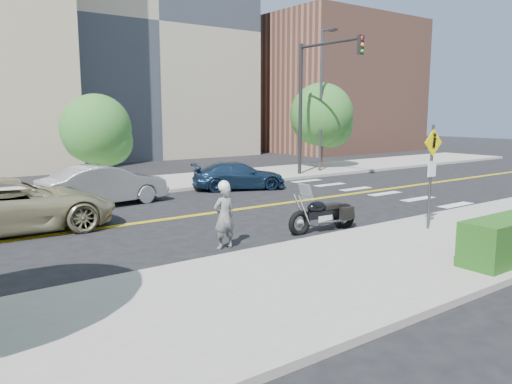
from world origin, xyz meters
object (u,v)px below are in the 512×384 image
at_px(suv, 11,205).
at_px(parked_car_silver, 105,185).
at_px(motorcycle, 324,207).
at_px(motorcyclist, 224,215).
at_px(pedestrian_sign, 431,167).
at_px(parked_car_blue, 239,176).

bearing_deg(suv, parked_car_silver, -51.86).
bearing_deg(suv, motorcycle, -122.79).
bearing_deg(motorcyclist, suv, -51.67).
xyz_separation_m(pedestrian_sign, parked_car_blue, (0.38, 10.35, -1.34)).
bearing_deg(pedestrian_sign, motorcyclist, 159.11).
distance_m(motorcycle, parked_car_silver, 8.80).
bearing_deg(parked_car_blue, motorcycle, -175.88).
bearing_deg(motorcyclist, motorcycle, 177.78).
distance_m(motorcyclist, motorcycle, 3.43).
distance_m(motorcycle, parked_car_blue, 8.70).
distance_m(pedestrian_sign, suv, 12.22).
bearing_deg(suv, motorcyclist, -139.32).
bearing_deg(suv, pedestrian_sign, -124.70).
relative_size(suv, parked_car_blue, 1.37).
relative_size(pedestrian_sign, parked_car_blue, 0.70).
relative_size(pedestrian_sign, suv, 0.51).
height_order(motorcyclist, suv, motorcyclist).
xyz_separation_m(parked_car_silver, parked_car_blue, (6.41, 0.36, -0.16)).
relative_size(motorcyclist, parked_car_silver, 0.38).
height_order(pedestrian_sign, suv, pedestrian_sign).
relative_size(motorcycle, parked_car_silver, 0.51).
bearing_deg(motorcycle, parked_car_blue, 75.42).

